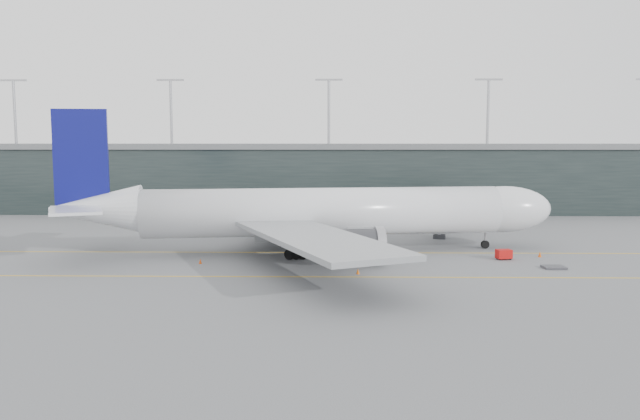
{
  "coord_description": "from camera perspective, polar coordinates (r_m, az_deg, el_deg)",
  "views": [
    {
      "loc": [
        5.45,
        -91.04,
        15.58
      ],
      "look_at": [
        3.95,
        -4.0,
        6.07
      ],
      "focal_mm": 35.0,
      "sensor_mm": 36.0,
      "label": 1
    }
  ],
  "objects": [
    {
      "name": "uld_c",
      "position": [
        102.3,
        -2.87,
        -1.92
      ],
      "size": [
        2.79,
        2.54,
        2.06
      ],
      "rotation": [
        0.0,
        0.0,
        0.39
      ],
      "color": "#333437",
      "rests_on": "ground"
    },
    {
      "name": "jet_bridge",
      "position": [
        116.02,
        10.68,
        0.73
      ],
      "size": [
        13.26,
        43.66,
        6.26
      ],
      "rotation": [
        0.0,
        0.0,
        -0.26
      ],
      "color": "#2B2B30",
      "rests_on": "ground"
    },
    {
      "name": "ground",
      "position": [
        92.52,
        -2.41,
        -3.47
      ],
      "size": [
        320.0,
        320.0,
        0.0
      ],
      "primitive_type": "plane",
      "color": "#545458",
      "rests_on": "ground"
    },
    {
      "name": "baggage_dolly",
      "position": [
        82.74,
        20.59,
        -4.91
      ],
      "size": [
        2.71,
        2.2,
        0.26
      ],
      "primitive_type": "cube",
      "rotation": [
        0.0,
        0.0,
        0.03
      ],
      "color": "#39393E",
      "rests_on": "ground"
    },
    {
      "name": "terminal",
      "position": [
        149.35,
        -1.11,
        3.17
      ],
      "size": [
        240.0,
        36.0,
        29.0
      ],
      "color": "black",
      "rests_on": "ground"
    },
    {
      "name": "cone_wing_stbd",
      "position": [
        74.32,
        3.49,
        -5.62
      ],
      "size": [
        0.42,
        0.42,
        0.67
      ],
      "primitive_type": "cone",
      "color": "#E45F0C",
      "rests_on": "ground"
    },
    {
      "name": "cone_tail",
      "position": [
        81.88,
        -10.89,
        -4.62
      ],
      "size": [
        0.41,
        0.41,
        0.65
      ],
      "primitive_type": "cone",
      "color": "#CE450B",
      "rests_on": "ground"
    },
    {
      "name": "uld_a",
      "position": [
        102.56,
        -4.03,
        -1.96
      ],
      "size": [
        2.24,
        1.88,
        1.88
      ],
      "rotation": [
        0.0,
        0.0,
        -0.12
      ],
      "color": "#333437",
      "rests_on": "ground"
    },
    {
      "name": "uld_b",
      "position": [
        104.68,
        -3.67,
        -1.76
      ],
      "size": [
        2.25,
        1.82,
        1.99
      ],
      "rotation": [
        0.0,
        0.0,
        -0.03
      ],
      "color": "#333437",
      "rests_on": "ground"
    },
    {
      "name": "taxiline_a",
      "position": [
        88.59,
        -2.56,
        -3.9
      ],
      "size": [
        160.0,
        0.25,
        0.02
      ],
      "primitive_type": "cube",
      "color": "gold",
      "rests_on": "ground"
    },
    {
      "name": "cone_nose",
      "position": [
        90.08,
        19.46,
        -3.84
      ],
      "size": [
        0.48,
        0.48,
        0.77
      ],
      "primitive_type": "cone",
      "color": "#CE490B",
      "rests_on": "ground"
    },
    {
      "name": "cone_wing_port",
      "position": [
        102.32,
        2.74,
        -2.35
      ],
      "size": [
        0.41,
        0.41,
        0.65
      ],
      "primitive_type": "cone",
      "color": "#F7430D",
      "rests_on": "ground"
    },
    {
      "name": "taxiline_lead_main",
      "position": [
        112.13,
        0.75,
        -1.75
      ],
      "size": [
        0.25,
        60.0,
        0.02
      ],
      "primitive_type": "cube",
      "color": "gold",
      "rests_on": "ground"
    },
    {
      "name": "taxiline_b",
      "position": [
        72.93,
        -3.34,
        -6.11
      ],
      "size": [
        160.0,
        0.25,
        0.02
      ],
      "primitive_type": "cube",
      "color": "gold",
      "rests_on": "ground"
    },
    {
      "name": "gse_cart",
      "position": [
        86.68,
        16.45,
        -3.88
      ],
      "size": [
        2.18,
        1.63,
        1.34
      ],
      "rotation": [
        0.0,
        0.0,
        0.21
      ],
      "color": "#B00E0C",
      "rests_on": "ground"
    },
    {
      "name": "main_aircraft",
      "position": [
        88.07,
        -0.01,
        -0.27
      ],
      "size": [
        71.16,
        66.28,
        19.97
      ],
      "rotation": [
        0.0,
        0.0,
        0.14
      ],
      "color": "silver",
      "rests_on": "ground"
    }
  ]
}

